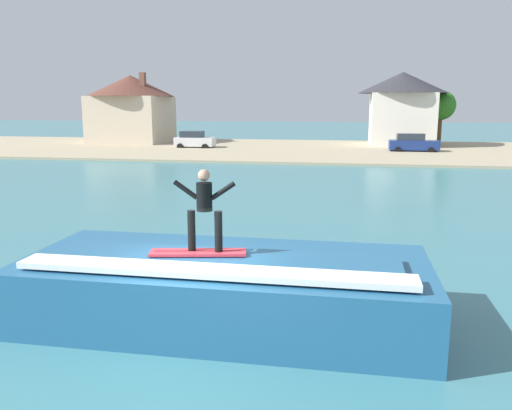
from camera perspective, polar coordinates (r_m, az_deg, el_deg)
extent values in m
plane|color=teal|center=(10.65, -7.23, -14.36)|extent=(260.00, 260.00, 0.00)
cube|color=#245D87|center=(11.19, -3.38, -9.23)|extent=(8.43, 3.65, 1.36)
cube|color=#245D87|center=(10.53, -4.01, -6.22)|extent=(7.17, 1.64, 0.15)
cube|color=white|center=(9.84, -5.06, -7.25)|extent=(7.59, 0.66, 0.12)
cube|color=#D8333F|center=(10.75, -6.36, -5.19)|extent=(2.01, 0.82, 0.06)
cube|color=black|center=(10.74, -6.36, -5.06)|extent=(1.78, 0.38, 0.01)
cylinder|color=black|center=(10.71, -7.08, -2.78)|extent=(0.16, 0.16, 0.84)
cylinder|color=black|center=(10.56, -4.13, -2.92)|extent=(0.16, 0.16, 0.84)
cylinder|color=black|center=(10.49, -5.69, 0.90)|extent=(0.32, 0.32, 0.57)
sphere|color=tan|center=(10.42, -5.73, 3.27)|extent=(0.24, 0.24, 0.24)
cylinder|color=black|center=(10.58, -7.72, 1.67)|extent=(0.51, 0.10, 0.39)
cylinder|color=black|center=(10.37, -3.64, 1.55)|extent=(0.51, 0.10, 0.39)
cube|color=tan|center=(52.35, 6.98, 6.04)|extent=(120.00, 25.46, 0.20)
cube|color=silver|center=(53.96, -6.70, 6.91)|extent=(4.01, 1.79, 0.90)
cube|color=#262D38|center=(54.00, -7.02, 7.72)|extent=(2.21, 1.61, 0.64)
cylinder|color=black|center=(54.54, -5.08, 6.51)|extent=(0.64, 0.22, 0.64)
cylinder|color=black|center=(52.72, -5.62, 6.35)|extent=(0.64, 0.22, 0.64)
cylinder|color=black|center=(55.28, -7.70, 6.51)|extent=(0.64, 0.22, 0.64)
cylinder|color=black|center=(53.49, -8.32, 6.35)|extent=(0.64, 0.22, 0.64)
cube|color=navy|center=(51.45, 16.90, 6.32)|extent=(4.57, 1.79, 0.90)
cube|color=#262D38|center=(51.36, 16.56, 7.19)|extent=(2.51, 1.61, 0.64)
cylinder|color=black|center=(52.60, 18.37, 5.83)|extent=(0.64, 0.22, 0.64)
cylinder|color=black|center=(50.74, 18.66, 5.65)|extent=(0.64, 0.22, 0.64)
cylinder|color=black|center=(52.27, 15.13, 5.98)|extent=(0.64, 0.22, 0.64)
cylinder|color=black|center=(50.40, 15.31, 5.80)|extent=(0.64, 0.22, 0.64)
cube|color=beige|center=(62.72, -13.46, 9.03)|extent=(8.04, 8.01, 5.44)
cone|color=brown|center=(62.73, -13.62, 12.59)|extent=(9.97, 9.97, 2.37)
cube|color=brown|center=(60.86, -12.33, 13.18)|extent=(0.60, 0.60, 1.80)
cube|color=silver|center=(58.69, 15.61, 8.94)|extent=(6.46, 7.58, 5.70)
cone|color=#2D2D33|center=(58.70, 15.81, 12.80)|extent=(9.40, 9.40, 2.20)
cylinder|color=brown|center=(60.85, 19.45, 7.73)|extent=(0.47, 0.47, 3.47)
sphere|color=#2A6F22|center=(60.79, 19.62, 10.26)|extent=(3.16, 3.16, 3.16)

